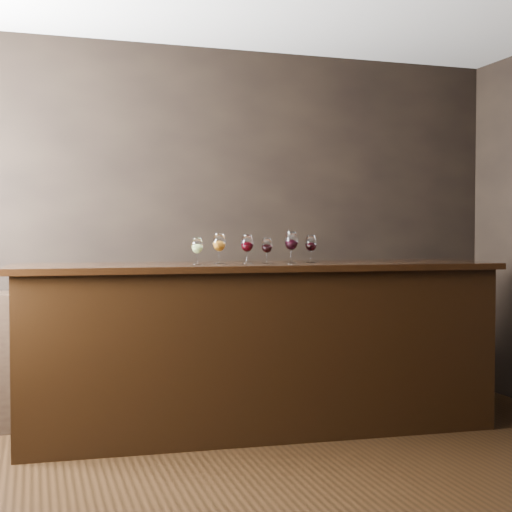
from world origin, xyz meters
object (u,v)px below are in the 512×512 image
object	(u,v)px
glass_amber	(219,243)
glass_red_c	(291,242)
back_bar_shelf	(148,353)
glass_red_a	(247,244)
glass_red_b	(267,246)
bar_counter	(260,351)
glass_red_d	(311,244)
glass_white	(197,246)

from	to	relation	value
glass_amber	glass_red_c	size ratio (longest dim) A/B	0.95
back_bar_shelf	glass_red_a	xyz separation A→B (m)	(0.57, -0.65, 0.81)
glass_red_b	glass_red_c	xyz separation A→B (m)	(0.17, -0.01, 0.03)
back_bar_shelf	glass_red_b	size ratio (longest dim) A/B	14.95
glass_red_a	glass_red_b	size ratio (longest dim) A/B	1.13
bar_counter	glass_red_a	xyz separation A→B (m)	(-0.10, -0.03, 0.73)
glass_red_d	glass_white	bearing A→B (deg)	-175.13
glass_red_a	glass_red_c	bearing A→B (deg)	2.43
bar_counter	glass_red_a	world-z (taller)	glass_red_a
glass_red_a	glass_red_d	distance (m)	0.49
back_bar_shelf	glass_red_a	size ratio (longest dim) A/B	13.24
glass_amber	glass_red_b	xyz separation A→B (m)	(0.33, -0.04, -0.02)
glass_red_c	glass_red_d	size ratio (longest dim) A/B	1.13
back_bar_shelf	glass_red_a	world-z (taller)	glass_red_a
glass_red_d	glass_amber	bearing A→B (deg)	179.92
bar_counter	glass_red_c	bearing A→B (deg)	-0.17
glass_red_c	glass_red_b	bearing A→B (deg)	175.45
glass_white	glass_red_a	bearing A→B (deg)	1.46
back_bar_shelf	glass_white	bearing A→B (deg)	-70.94
bar_counter	glass_white	distance (m)	0.84
glass_red_a	glass_red_c	distance (m)	0.32
glass_amber	glass_red_d	size ratio (longest dim) A/B	1.07
glass_red_a	glass_red_d	bearing A→B (deg)	7.27
glass_amber	glass_red_a	xyz separation A→B (m)	(0.18, -0.06, -0.01)
back_bar_shelf	glass_red_b	xyz separation A→B (m)	(0.72, -0.62, 0.80)
bar_counter	glass_red_d	distance (m)	0.82
glass_red_a	glass_red_c	xyz separation A→B (m)	(0.32, 0.01, 0.01)
glass_red_c	glass_red_a	bearing A→B (deg)	-177.57
glass_red_a	glass_red_c	size ratio (longest dim) A/B	0.91
glass_red_c	glass_amber	bearing A→B (deg)	174.36
glass_red_c	glass_white	bearing A→B (deg)	-178.07
bar_counter	glass_red_b	xyz separation A→B (m)	(0.05, -0.00, 0.71)
glass_red_c	glass_red_d	xyz separation A→B (m)	(0.16, 0.05, -0.02)
glass_red_b	glass_red_d	world-z (taller)	glass_red_d
glass_amber	glass_red_b	size ratio (longest dim) A/B	1.18
back_bar_shelf	glass_amber	xyz separation A→B (m)	(0.40, -0.59, 0.82)
glass_red_c	glass_red_d	world-z (taller)	glass_red_c
back_bar_shelf	glass_red_c	bearing A→B (deg)	-35.51
glass_amber	glass_red_d	distance (m)	0.66
glass_red_b	glass_red_d	size ratio (longest dim) A/B	0.91
bar_counter	glass_red_c	xyz separation A→B (m)	(0.22, -0.02, 0.74)
glass_amber	glass_red_b	bearing A→B (deg)	-6.22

